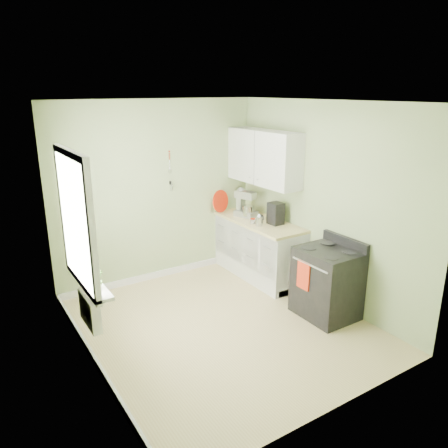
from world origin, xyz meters
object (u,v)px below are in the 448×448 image
stove (327,282)px  coffee_maker (276,214)px  kettle (259,220)px  stand_mixer (245,204)px

stove → coffee_maker: coffee_maker is taller
stove → kettle: (-0.15, 1.27, 0.54)m
kettle → stove: bearing=-83.4°
stove → stand_mixer: 1.91m
stove → kettle: kettle is taller
stand_mixer → coffee_maker: size_ratio=1.36×
stand_mixer → kettle: size_ratio=2.45×
kettle → coffee_maker: size_ratio=0.55×
kettle → coffee_maker: bearing=-14.1°
kettle → coffee_maker: 0.27m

